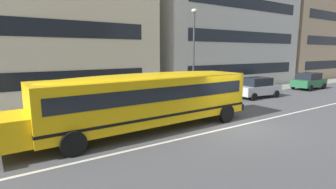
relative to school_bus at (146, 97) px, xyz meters
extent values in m
plane|color=#4C4C4F|center=(3.97, -1.87, -1.61)|extent=(400.00, 400.00, 0.00)
cube|color=gray|center=(3.97, 5.63, -1.60)|extent=(120.00, 3.00, 0.01)
cube|color=silver|center=(3.97, -1.87, -1.60)|extent=(110.00, 0.16, 0.01)
cube|color=yellow|center=(0.23, 0.01, -0.10)|extent=(10.38, 2.61, 2.06)
cube|color=yellow|center=(-5.68, -0.15, -0.62)|extent=(1.55, 2.01, 1.03)
cube|color=black|center=(5.47, 0.14, -0.97)|extent=(0.25, 2.35, 0.34)
cube|color=black|center=(0.23, 0.01, 0.27)|extent=(9.76, 2.63, 0.60)
cube|color=black|center=(0.23, 0.01, -0.71)|extent=(10.40, 2.64, 0.11)
ellipsoid|color=yellow|center=(0.23, 0.01, 0.93)|extent=(9.96, 2.41, 0.34)
cylinder|color=red|center=(-3.10, 1.26, -0.21)|extent=(0.42, 0.42, 0.03)
cylinder|color=black|center=(-3.66, -1.27, -1.14)|extent=(0.94, 0.29, 0.94)
cylinder|color=black|center=(-3.72, 1.08, -1.14)|extent=(0.94, 0.29, 0.94)
cylinder|color=black|center=(4.19, -1.07, -1.14)|extent=(0.94, 0.29, 0.94)
cylinder|color=black|center=(4.12, 1.28, -1.14)|extent=(0.94, 0.29, 0.94)
cube|color=#B7BABF|center=(11.73, 2.84, -0.96)|extent=(3.98, 1.90, 0.70)
cube|color=black|center=(11.58, 2.84, -0.29)|extent=(2.28, 1.67, 0.64)
cylinder|color=black|center=(13.07, 3.62, -1.31)|extent=(0.61, 0.21, 0.60)
cylinder|color=black|center=(12.99, 1.92, -1.31)|extent=(0.61, 0.21, 0.60)
cylinder|color=black|center=(10.48, 3.75, -1.31)|extent=(0.61, 0.21, 0.60)
cylinder|color=black|center=(10.39, 2.05, -1.31)|extent=(0.61, 0.21, 0.60)
cube|color=#236038|center=(20.01, 3.07, -0.96)|extent=(3.94, 1.80, 0.70)
cube|color=black|center=(19.86, 3.07, -0.29)|extent=(2.24, 1.61, 0.64)
cylinder|color=black|center=(21.29, 3.95, -1.31)|extent=(0.60, 0.19, 0.60)
cylinder|color=black|center=(21.33, 2.25, -1.31)|extent=(0.60, 0.19, 0.60)
cylinder|color=black|center=(18.69, 3.89, -1.31)|extent=(0.60, 0.19, 0.60)
cylinder|color=black|center=(18.73, 2.19, -1.31)|extent=(0.60, 0.19, 0.60)
cylinder|color=#38383D|center=(6.79, 4.93, 1.64)|extent=(0.14, 0.14, 6.50)
ellipsoid|color=silver|center=(6.79, 4.93, 5.04)|extent=(0.44, 0.44, 0.30)
cube|color=beige|center=(-5.04, 12.40, 4.79)|extent=(20.38, 10.54, 12.80)
cube|color=black|center=(-5.04, 7.11, 0.31)|extent=(17.12, 0.04, 1.10)
cube|color=black|center=(-5.04, 7.11, 3.51)|extent=(17.12, 0.04, 1.10)
cube|color=#B7B7B2|center=(15.46, 12.30, 6.39)|extent=(17.89, 10.32, 16.00)
cube|color=black|center=(15.46, 7.11, 0.31)|extent=(15.03, 0.04, 1.10)
cube|color=black|center=(15.46, 7.11, 3.51)|extent=(15.03, 0.04, 1.10)
cube|color=black|center=(15.46, 7.11, 6.71)|extent=(15.03, 0.04, 1.10)
cube|color=tan|center=(34.01, 13.78, 6.39)|extent=(17.83, 13.30, 16.00)
cube|color=black|center=(34.01, 7.11, 0.31)|extent=(14.98, 0.04, 1.10)
camera|label=1|loc=(-5.65, -10.38, 2.08)|focal=27.52mm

